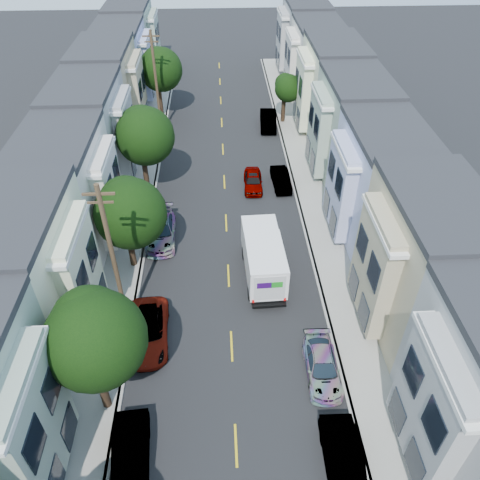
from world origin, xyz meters
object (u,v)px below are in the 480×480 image
object	(u,v)px
tree_e	(160,70)
tree_far_r	(287,89)
tree_b	(94,340)
utility_pole_near	(114,262)
fedex_truck	(263,257)
parked_left_c	(148,331)
lead_sedan	(253,181)
parked_right_c	(281,179)
parked_right_a	(344,463)
parked_right_b	(322,367)
parked_left_d	(161,230)
utility_pole_far	(156,84)
parked_left_b	(131,457)
tree_c	(129,214)
tree_d	(144,136)
parked_right_d	(268,120)

from	to	relation	value
tree_e	tree_far_r	bearing A→B (deg)	-9.72
tree_b	utility_pole_near	size ratio (longest dim) A/B	0.77
fedex_truck	parked_left_c	distance (m)	8.94
utility_pole_near	lead_sedan	bearing A→B (deg)	59.71
parked_right_c	parked_right_a	bearing A→B (deg)	-92.87
tree_b	tree_e	world-z (taller)	tree_b
tree_far_r	fedex_truck	distance (m)	24.42
lead_sedan	parked_right_a	distance (m)	24.60
tree_far_r	parked_right_b	bearing A→B (deg)	-93.57
utility_pole_near	parked_right_c	distance (m)	19.37
parked_left_d	parked_left_c	bearing A→B (deg)	-92.41
utility_pole_near	parked_left_d	distance (m)	9.51
utility_pole_far	parked_right_b	distance (m)	32.45
lead_sedan	parked_left_b	world-z (taller)	parked_left_b
tree_b	parked_left_b	xyz separation A→B (m)	(1.40, -3.17, -4.62)
tree_e	parked_right_b	world-z (taller)	tree_e
tree_e	fedex_truck	bearing A→B (deg)	-71.72
tree_c	parked_right_c	distance (m)	15.33
tree_d	parked_right_d	world-z (taller)	tree_d
parked_right_a	parked_right_d	bearing A→B (deg)	90.80
tree_far_r	parked_left_c	distance (m)	31.50
tree_far_r	lead_sedan	xyz separation A→B (m)	(-4.43, -12.80, -3.03)
parked_left_b	parked_right_b	world-z (taller)	parked_left_b
tree_c	lead_sedan	size ratio (longest dim) A/B	1.66
tree_b	parked_right_b	xyz separation A→B (m)	(11.20, 1.42, -4.74)
tree_c	parked_left_d	bearing A→B (deg)	64.31
parked_left_c	tree_e	bearing A→B (deg)	89.22
tree_c	parked_right_b	world-z (taller)	tree_c
tree_e	parked_right_d	distance (m)	12.48
parked_left_d	parked_right_c	size ratio (longest dim) A/B	1.30
tree_c	lead_sedan	distance (m)	13.55
utility_pole_near	fedex_truck	size ratio (longest dim) A/B	1.59
tree_c	utility_pole_near	world-z (taller)	utility_pole_near
utility_pole_near	parked_right_d	world-z (taller)	utility_pole_near
tree_far_r	parked_right_c	bearing A→B (deg)	-98.95
parked_left_c	parked_right_d	distance (m)	29.60
parked_left_b	tree_c	bearing A→B (deg)	90.69
tree_b	parked_left_b	world-z (taller)	tree_b
tree_b	parked_right_d	distance (m)	34.42
tree_d	parked_right_c	xyz separation A→B (m)	(11.20, 0.21, -4.47)
tree_d	parked_left_b	size ratio (longest dim) A/B	1.66
tree_b	utility_pole_near	distance (m)	5.54
tree_far_r	parked_right_d	distance (m)	3.71
utility_pole_near	parked_right_c	world-z (taller)	utility_pole_near
lead_sedan	parked_right_b	world-z (taller)	lead_sedan
tree_c	utility_pole_far	bearing A→B (deg)	90.00
parked_right_a	parked_right_d	world-z (taller)	parked_right_d
lead_sedan	utility_pole_near	bearing A→B (deg)	-118.47
tree_b	lead_sedan	world-z (taller)	tree_b
parked_right_d	tree_far_r	bearing A→B (deg)	33.01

